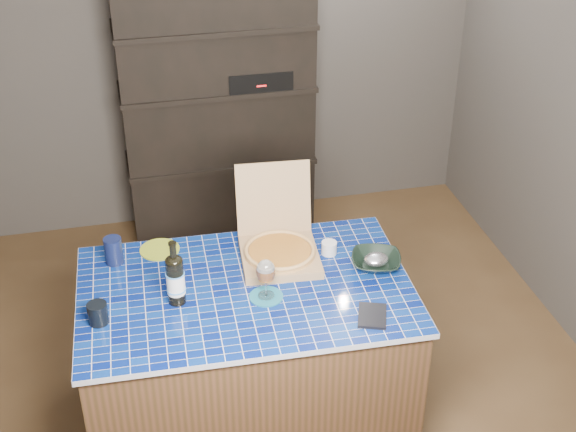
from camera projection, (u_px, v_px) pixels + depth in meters
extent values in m
plane|color=brown|center=(268.00, 373.00, 4.33)|extent=(3.50, 3.50, 0.00)
plane|color=#46423D|center=(210.00, 44.00, 5.13)|extent=(3.50, 0.00, 3.50)
cube|color=black|center=(217.00, 108.00, 5.13)|extent=(1.20, 0.40, 1.80)
cube|color=black|center=(256.00, 74.00, 5.02)|extent=(0.40, 0.32, 0.12)
cube|color=#4F301F|center=(248.00, 359.00, 3.84)|extent=(1.49, 0.96, 0.80)
cube|color=#051354|center=(245.00, 290.00, 3.62)|extent=(1.53, 1.00, 0.03)
cube|color=#A88556|center=(280.00, 257.00, 3.79)|extent=(0.39, 0.39, 0.04)
cube|color=#A88556|center=(273.00, 198.00, 3.87)|extent=(0.37, 0.11, 0.36)
cylinder|color=#B6864C|center=(280.00, 253.00, 3.78)|extent=(0.33, 0.33, 0.01)
cylinder|color=maroon|center=(280.00, 251.00, 3.77)|extent=(0.29, 0.29, 0.01)
torus|color=#B6864C|center=(280.00, 250.00, 3.77)|extent=(0.34, 0.34, 0.02)
cylinder|color=black|center=(176.00, 282.00, 3.47)|extent=(0.08, 0.08, 0.22)
ellipsoid|color=black|center=(174.00, 261.00, 3.42)|extent=(0.08, 0.08, 0.04)
cylinder|color=black|center=(173.00, 251.00, 3.39)|extent=(0.03, 0.03, 0.09)
cylinder|color=silver|center=(176.00, 283.00, 3.48)|extent=(0.08, 0.08, 0.10)
cylinder|color=#4395E6|center=(176.00, 289.00, 3.49)|extent=(0.08, 0.08, 0.01)
cylinder|color=#4395E6|center=(175.00, 274.00, 3.45)|extent=(0.08, 0.08, 0.01)
cylinder|color=#165E73|center=(266.00, 296.00, 3.56)|extent=(0.15, 0.15, 0.01)
cylinder|color=white|center=(266.00, 296.00, 3.55)|extent=(0.07, 0.07, 0.01)
cylinder|color=white|center=(266.00, 288.00, 3.53)|extent=(0.01, 0.01, 0.08)
ellipsoid|color=white|center=(266.00, 271.00, 3.48)|extent=(0.08, 0.08, 0.11)
cylinder|color=#B8601D|center=(266.00, 273.00, 3.49)|extent=(0.07, 0.07, 0.05)
cylinder|color=white|center=(266.00, 267.00, 3.47)|extent=(0.07, 0.07, 0.02)
cylinder|color=black|center=(98.00, 313.00, 3.38)|extent=(0.09, 0.09, 0.10)
cube|color=black|center=(372.00, 316.00, 3.43)|extent=(0.17, 0.20, 0.01)
imported|color=black|center=(376.00, 261.00, 3.74)|extent=(0.29, 0.29, 0.06)
ellipsoid|color=silver|center=(376.00, 259.00, 3.74)|extent=(0.12, 0.10, 0.06)
cylinder|color=silver|center=(329.00, 248.00, 3.84)|extent=(0.07, 0.07, 0.06)
cylinder|color=#0E1433|center=(114.00, 251.00, 3.75)|extent=(0.08, 0.08, 0.13)
cylinder|color=olive|center=(160.00, 249.00, 3.88)|extent=(0.19, 0.19, 0.01)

